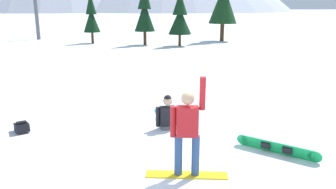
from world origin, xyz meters
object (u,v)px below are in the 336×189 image
object	(u,v)px
snowboarder_midground	(167,115)
pine_tree_young	(180,16)
pine_tree_tall	(91,16)
backpack_black	(22,127)
pine_tree_short	(144,11)
loose_snowboard_near_right	(277,148)
snowboarder_foreground	(187,131)

from	to	relation	value
snowboarder_midground	pine_tree_young	world-z (taller)	pine_tree_young
snowboarder_midground	pine_tree_tall	size ratio (longest dim) A/B	0.42
backpack_black	snowboarder_midground	bearing A→B (deg)	-3.60
pine_tree_short	pine_tree_tall	world-z (taller)	pine_tree_short
pine_tree_young	pine_tree_tall	bearing A→B (deg)	153.32
pine_tree_tall	snowboarder_midground	bearing A→B (deg)	-82.65
loose_snowboard_near_right	pine_tree_short	xyz separation A→B (m)	(-0.49, 22.05, 2.66)
pine_tree_short	pine_tree_young	world-z (taller)	pine_tree_short
loose_snowboard_near_right	pine_tree_young	xyz separation A→B (m)	(2.21, 20.66, 2.24)
loose_snowboard_near_right	pine_tree_young	distance (m)	20.90
snowboarder_midground	pine_tree_young	size ratio (longest dim) A/B	0.42
backpack_black	pine_tree_tall	size ratio (longest dim) A/B	0.13
loose_snowboard_near_right	pine_tree_short	size ratio (longest dim) A/B	0.27
loose_snowboard_near_right	backpack_black	distance (m)	6.25
backpack_black	pine_tree_young	size ratio (longest dim) A/B	0.13
loose_snowboard_near_right	snowboarder_midground	bearing A→B (deg)	133.92
loose_snowboard_near_right	pine_tree_young	world-z (taller)	pine_tree_young
snowboarder_foreground	snowboarder_midground	distance (m)	2.80
snowboarder_foreground	pine_tree_young	distance (m)	21.75
loose_snowboard_near_right	pine_tree_tall	distance (m)	24.83
snowboarder_foreground	pine_tree_short	world-z (taller)	pine_tree_short
backpack_black	pine_tree_young	distance (m)	20.09
pine_tree_tall	pine_tree_young	bearing A→B (deg)	-26.68
snowboarder_midground	snowboarder_foreground	bearing A→B (deg)	-91.69
snowboarder_foreground	pine_tree_tall	size ratio (longest dim) A/B	0.44
snowboarder_midground	pine_tree_tall	xyz separation A→B (m)	(-2.85, 22.10, 2.07)
backpack_black	pine_tree_tall	bearing A→B (deg)	87.72
pine_tree_short	pine_tree_young	xyz separation A→B (m)	(2.70, -1.39, -0.42)
pine_tree_short	pine_tree_tall	size ratio (longest dim) A/B	1.18
snowboarder_foreground	snowboarder_midground	bearing A→B (deg)	88.31
pine_tree_short	pine_tree_tall	bearing A→B (deg)	153.68
snowboarder_foreground	loose_snowboard_near_right	xyz separation A→B (m)	(2.14, 0.60, -0.75)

